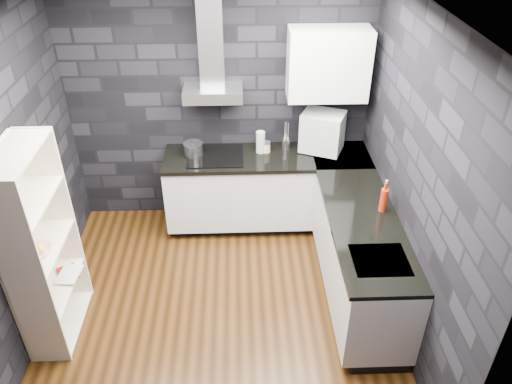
{
  "coord_description": "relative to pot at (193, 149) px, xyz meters",
  "views": [
    {
      "loc": [
        0.21,
        -3.34,
        3.53
      ],
      "look_at": [
        0.35,
        0.45,
        1.0
      ],
      "focal_mm": 35.0,
      "sensor_mm": 36.0,
      "label": 1
    }
  ],
  "objects": [
    {
      "name": "book_second",
      "position": [
        -1.12,
        -1.35,
        -0.38
      ],
      "size": [
        0.18,
        0.04,
        0.25
      ],
      "primitive_type": "imported",
      "rotation": [
        0.0,
        0.0,
        -0.12
      ],
      "color": "#B2B2B2",
      "rests_on": "bookshelf"
    },
    {
      "name": "storage_jar",
      "position": [
        0.78,
        0.05,
        -0.02
      ],
      "size": [
        0.1,
        0.1,
        0.1
      ],
      "primitive_type": "cylinder",
      "rotation": [
        0.0,
        0.0,
        -0.23
      ],
      "color": "#CBBB88",
      "rests_on": "counter_back_top"
    },
    {
      "name": "hood_chimney",
      "position": [
        0.23,
        0.16,
        1.1
      ],
      "size": [
        0.24,
        0.2,
        0.9
      ],
      "primitive_type": "cube",
      "color": "silver",
      "rests_on": "hood_body"
    },
    {
      "name": "fruit_bowl",
      "position": [
        -1.14,
        -1.57,
        -0.03
      ],
      "size": [
        0.27,
        0.27,
        0.06
      ],
      "primitive_type": "imported",
      "rotation": [
        0.0,
        0.0,
        -0.24
      ],
      "color": "white",
      "rests_on": "bookshelf"
    },
    {
      "name": "bookshelf",
      "position": [
        -1.14,
        -1.5,
        -0.07
      ],
      "size": [
        0.55,
        0.86,
        1.8
      ],
      "primitive_type": "cube",
      "rotation": [
        0.0,
        0.0,
        0.28
      ],
      "color": "beige",
      "rests_on": "ground"
    },
    {
      "name": "appliance_garage",
      "position": [
        1.38,
        0.06,
        0.15
      ],
      "size": [
        0.52,
        0.47,
        0.43
      ],
      "primitive_type": "cube",
      "rotation": [
        0.0,
        0.0,
        -0.41
      ],
      "color": "#B7BABE",
      "rests_on": "counter_back_top"
    },
    {
      "name": "ceiling",
      "position": [
        0.28,
        -1.34,
        1.73
      ],
      "size": [
        3.2,
        3.2,
        0.0
      ],
      "primitive_type": "plane",
      "rotation": [
        3.14,
        0.0,
        0.0
      ],
      "color": "white"
    },
    {
      "name": "pot",
      "position": [
        0.0,
        0.0,
        0.0
      ],
      "size": [
        0.22,
        0.22,
        0.12
      ],
      "primitive_type": "cylinder",
      "rotation": [
        0.0,
        0.0,
        -0.11
      ],
      "color": "silver",
      "rests_on": "cooktop"
    },
    {
      "name": "sink_rim",
      "position": [
        1.58,
        -1.74,
        -0.08
      ],
      "size": [
        0.44,
        0.4,
        0.01
      ],
      "primitive_type": "cube",
      "color": "silver",
      "rests_on": "counter_right_top"
    },
    {
      "name": "hood_body",
      "position": [
        0.23,
        0.09,
        0.59
      ],
      "size": [
        0.6,
        0.34,
        0.12
      ],
      "primitive_type": "cube",
      "color": "silver",
      "rests_on": "wall_back"
    },
    {
      "name": "glass_vase",
      "position": [
        0.72,
        0.04,
        0.05
      ],
      "size": [
        0.12,
        0.12,
        0.24
      ],
      "primitive_type": "cylinder",
      "rotation": [
        0.0,
        0.0,
        -0.34
      ],
      "color": "#B4C0C3",
      "rests_on": "counter_back_top"
    },
    {
      "name": "counter_right_cab",
      "position": [
        1.58,
        -1.24,
        -0.49
      ],
      "size": [
        0.6,
        1.8,
        0.76
      ],
      "primitive_type": "cube",
      "color": "silver",
      "rests_on": "ground"
    },
    {
      "name": "toekick_right",
      "position": [
        1.62,
        -1.24,
        -0.92
      ],
      "size": [
        0.5,
        1.78,
        0.1
      ],
      "primitive_type": "cube",
      "color": "black",
      "rests_on": "ground"
    },
    {
      "name": "wall_left",
      "position": [
        -1.34,
        -1.34,
        0.38
      ],
      "size": [
        0.05,
        3.2,
        2.7
      ],
      "primitive_type": "cube",
      "color": "black",
      "rests_on": "ground"
    },
    {
      "name": "upper_cabinet",
      "position": [
        1.38,
        0.09,
        0.88
      ],
      "size": [
        0.8,
        0.35,
        0.7
      ],
      "primitive_type": "cube",
      "color": "white",
      "rests_on": "wall_back"
    },
    {
      "name": "utensil_crock",
      "position": [
        0.99,
        0.11,
        -0.01
      ],
      "size": [
        0.12,
        0.12,
        0.12
      ],
      "primitive_type": "cylinder",
      "rotation": [
        0.0,
        0.0,
        0.36
      ],
      "color": "silver",
      "rests_on": "counter_back_top"
    },
    {
      "name": "counter_right_top",
      "position": [
        1.57,
        -1.24,
        -0.09
      ],
      "size": [
        0.62,
        1.8,
        0.04
      ],
      "primitive_type": "cube",
      "color": "black",
      "rests_on": "counter_right_cab"
    },
    {
      "name": "book_red",
      "position": [
        -1.13,
        -1.38,
        -0.4
      ],
      "size": [
        0.15,
        0.1,
        0.22
      ],
      "primitive_type": "imported",
      "rotation": [
        0.0,
        0.0,
        0.5
      ],
      "color": "maroon",
      "rests_on": "bookshelf"
    },
    {
      "name": "toekick_back",
      "position": [
        0.78,
        0.0,
        -0.92
      ],
      "size": [
        2.18,
        0.5,
        0.1
      ],
      "primitive_type": "cube",
      "color": "black",
      "rests_on": "ground"
    },
    {
      "name": "cooktop",
      "position": [
        0.23,
        -0.04,
        -0.06
      ],
      "size": [
        0.58,
        0.5,
        0.01
      ],
      "primitive_type": "cube",
      "color": "black",
      "rests_on": "counter_back_top"
    },
    {
      "name": "counter_back_cab",
      "position": [
        0.78,
        -0.04,
        -0.49
      ],
      "size": [
        2.2,
        0.6,
        0.76
      ],
      "primitive_type": "cube",
      "color": "silver",
      "rests_on": "ground"
    },
    {
      "name": "wall_right",
      "position": [
        1.91,
        -1.34,
        0.38
      ],
      "size": [
        0.05,
        3.2,
        2.7
      ],
      "primitive_type": "cube",
      "color": "black",
      "rests_on": "ground"
    },
    {
      "name": "red_bottle",
      "position": [
        1.76,
        -1.08,
        0.04
      ],
      "size": [
        0.08,
        0.08,
        0.22
      ],
      "primitive_type": "cylinder",
      "rotation": [
        0.0,
        0.0,
        0.33
      ],
      "color": "#A0220D",
      "rests_on": "counter_right_top"
    },
    {
      "name": "wall_back",
      "position": [
        0.28,
        0.29,
        0.38
      ],
      "size": [
        3.2,
        0.05,
        2.7
      ],
      "primitive_type": "cube",
      "color": "black",
      "rests_on": "ground"
    },
    {
      "name": "wall_front",
      "position": [
        0.28,
        -2.96,
        0.38
      ],
      "size": [
        3.2,
        0.05,
        2.7
      ],
      "primitive_type": "cube",
      "color": "black",
      "rests_on": "ground"
    },
    {
      "name": "counter_corner_top",
      "position": [
        1.58,
        -0.04,
        -0.09
      ],
      "size": [
        0.62,
        0.62,
        0.04
      ],
      "primitive_type": "cube",
      "color": "black",
      "rests_on": "counter_right_cab"
    },
    {
      "name": "ground",
      "position": [
        0.28,
        -1.34,
        -0.97
      ],
      "size": [
        3.2,
        3.2,
        0.0
      ],
      "primitive_type": "plane",
      "color": "#3E220C"
    },
    {
      "name": "counter_back_top",
      "position": [
        0.78,
        -0.05,
        -0.09
      ],
      "size": [
        2.2,
        0.62,
        0.04
      ],
      "primitive_type": "cube",
      "color": "black",
      "rests_on": "counter_back_cab"
    }
  ]
}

